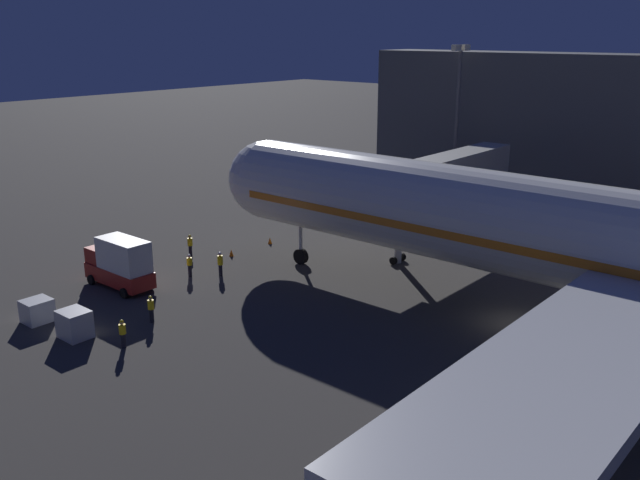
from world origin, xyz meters
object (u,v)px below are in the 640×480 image
at_px(catering_truck, 120,263).
at_px(traffic_cone_nose_starboard, 231,253).
at_px(ground_crew_near_nose_gear, 123,332).
at_px(ground_crew_under_port_wing, 220,263).
at_px(apron_floodlight_mast, 457,112).
at_px(baggage_container_mid_row, 75,324).
at_px(traffic_cone_nose_port, 270,241).
at_px(ground_crew_by_tug, 151,308).
at_px(baggage_container_near_belt, 37,311).
at_px(ground_crew_marshaller_fwd, 190,244).
at_px(jet_bridge, 435,175).
at_px(ground_crew_by_belt_loader, 190,264).

xyz_separation_m(catering_truck, traffic_cone_nose_starboard, (-9.78, 0.63, -1.55)).
relative_size(ground_crew_near_nose_gear, ground_crew_under_port_wing, 0.94).
xyz_separation_m(apron_floodlight_mast, traffic_cone_nose_starboard, (27.70, -4.09, -9.12)).
distance_m(baggage_container_mid_row, traffic_cone_nose_port, 21.17).
bearing_deg(traffic_cone_nose_starboard, ground_crew_by_tug, 26.23).
xyz_separation_m(ground_crew_near_nose_gear, ground_crew_under_port_wing, (-11.67, -4.88, 0.07)).
distance_m(baggage_container_near_belt, ground_crew_near_nose_gear, 7.29).
xyz_separation_m(ground_crew_marshaller_fwd, traffic_cone_nose_port, (-6.46, 2.55, -0.69)).
xyz_separation_m(ground_crew_by_tug, traffic_cone_nose_starboard, (-12.08, -5.95, -0.69)).
bearing_deg(catering_truck, traffic_cone_nose_port, 177.47).
height_order(ground_crew_under_port_wing, traffic_cone_nose_starboard, ground_crew_under_port_wing).
bearing_deg(ground_crew_near_nose_gear, jet_bridge, 173.02).
height_order(ground_crew_marshaller_fwd, traffic_cone_nose_starboard, ground_crew_marshaller_fwd).
height_order(catering_truck, traffic_cone_nose_starboard, catering_truck).
bearing_deg(catering_truck, ground_crew_by_belt_loader, 157.49).
xyz_separation_m(baggage_container_near_belt, traffic_cone_nose_port, (-20.98, -0.49, -0.44)).
bearing_deg(ground_crew_under_port_wing, baggage_container_mid_row, 6.99).
xyz_separation_m(catering_truck, ground_crew_by_belt_loader, (-4.56, 1.89, -0.87)).
distance_m(apron_floodlight_mast, baggage_container_near_belt, 45.26).
relative_size(ground_crew_marshaller_fwd, ground_crew_under_port_wing, 0.96).
bearing_deg(baggage_container_mid_row, ground_crew_by_tug, 159.25).
bearing_deg(jet_bridge, ground_crew_by_belt_loader, -29.18).
distance_m(jet_bridge, baggage_container_near_belt, 31.22).
height_order(apron_floodlight_mast, ground_crew_by_belt_loader, apron_floodlight_mast).
bearing_deg(baggage_container_mid_row, ground_crew_marshaller_fwd, -154.19).
xyz_separation_m(baggage_container_near_belt, traffic_cone_nose_starboard, (-16.58, -0.49, -0.44)).
height_order(ground_crew_under_port_wing, ground_crew_by_tug, ground_crew_under_port_wing).
bearing_deg(ground_crew_by_tug, ground_crew_by_belt_loader, -145.61).
xyz_separation_m(jet_bridge, catering_truck, (22.08, -11.67, -4.34)).
bearing_deg(traffic_cone_nose_port, baggage_container_near_belt, 1.35).
bearing_deg(ground_crew_marshaller_fwd, ground_crew_by_belt_loader, 50.28).
bearing_deg(apron_floodlight_mast, baggage_container_near_belt, -4.65).
height_order(baggage_container_mid_row, traffic_cone_nose_starboard, baggage_container_mid_row).
bearing_deg(ground_crew_marshaller_fwd, apron_floodlight_mast, 167.42).
distance_m(ground_crew_by_belt_loader, ground_crew_under_port_wing, 2.22).
bearing_deg(ground_crew_by_belt_loader, ground_crew_near_nose_gear, 32.49).
height_order(ground_crew_by_belt_loader, ground_crew_by_tug, ground_crew_by_tug).
distance_m(baggage_container_near_belt, ground_crew_marshaller_fwd, 14.83).
height_order(baggage_container_mid_row, ground_crew_near_nose_gear, ground_crew_near_nose_gear).
xyz_separation_m(ground_crew_under_port_wing, traffic_cone_nose_port, (-8.02, -2.79, -0.72)).
bearing_deg(ground_crew_under_port_wing, baggage_container_near_belt, -10.04).
bearing_deg(ground_crew_by_belt_loader, traffic_cone_nose_port, -172.53).
height_order(ground_crew_near_nose_gear, ground_crew_under_port_wing, ground_crew_under_port_wing).
height_order(baggage_container_near_belt, ground_crew_by_belt_loader, ground_crew_by_belt_loader).
distance_m(catering_truck, ground_crew_near_nose_gear, 9.99).
xyz_separation_m(ground_crew_under_port_wing, traffic_cone_nose_starboard, (-3.62, -2.79, -0.72)).
xyz_separation_m(baggage_container_near_belt, baggage_container_mid_row, (-0.26, 3.85, 0.12)).
relative_size(ground_crew_under_port_wing, traffic_cone_nose_starboard, 3.30).
height_order(apron_floodlight_mast, traffic_cone_nose_starboard, apron_floodlight_mast).
xyz_separation_m(ground_crew_near_nose_gear, ground_crew_marshaller_fwd, (-13.22, -10.21, 0.03)).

